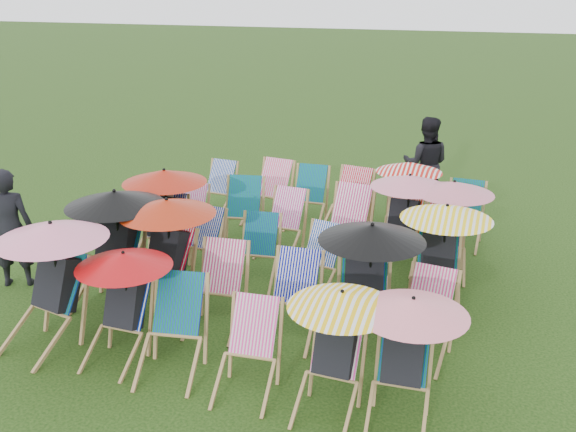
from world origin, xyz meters
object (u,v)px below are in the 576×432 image
(person_rear, at_px, (426,164))
(deckchair_0, at_px, (47,283))
(deckchair_5, at_px, (404,359))
(deckchair_29, at_px, (463,215))
(person_left, at_px, (10,228))

(person_rear, bearing_deg, deckchair_0, 56.53)
(deckchair_5, relative_size, deckchair_29, 1.30)
(deckchair_5, distance_m, person_rear, 6.03)
(deckchair_29, bearing_deg, deckchair_0, -129.40)
(deckchair_29, xyz_separation_m, person_rear, (-0.78, 1.43, 0.37))
(deckchair_5, bearing_deg, person_left, 164.70)
(person_rear, bearing_deg, deckchair_29, 114.07)
(person_rear, bearing_deg, person_left, 41.12)
(deckchair_5, xyz_separation_m, person_left, (-5.33, 1.16, 0.17))
(deckchair_29, distance_m, person_left, 6.49)
(deckchair_0, xyz_separation_m, person_left, (-1.44, 1.11, 0.06))
(deckchair_0, xyz_separation_m, deckchair_5, (3.89, -0.06, -0.12))
(deckchair_5, distance_m, deckchair_29, 4.57)
(deckchair_0, xyz_separation_m, deckchair_29, (4.07, 4.51, -0.29))
(deckchair_0, distance_m, deckchair_29, 6.08)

